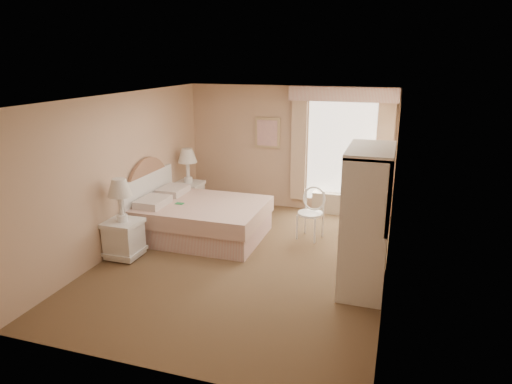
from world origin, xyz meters
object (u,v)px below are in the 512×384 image
(round_table, at_px, (373,199))
(armoire, at_px, (366,231))
(nightstand_near, at_px, (123,229))
(cafe_chair, at_px, (312,209))
(nightstand_far, at_px, (189,189))
(bed, at_px, (197,217))

(round_table, distance_m, armoire, 2.72)
(nightstand_near, height_order, cafe_chair, nightstand_near)
(armoire, bearing_deg, nightstand_far, 149.77)
(nightstand_far, distance_m, round_table, 3.63)
(nightstand_near, xyz_separation_m, round_table, (3.59, 2.88, -0.03))
(bed, relative_size, armoire, 1.10)
(bed, distance_m, round_table, 3.35)
(round_table, height_order, cafe_chair, cafe_chair)
(bed, bearing_deg, nightstand_near, -121.88)
(bed, xyz_separation_m, armoire, (2.93, -0.96, 0.45))
(nightstand_near, distance_m, round_table, 4.61)
(nightstand_near, distance_m, nightstand_far, 2.32)
(nightstand_near, bearing_deg, cafe_chair, 33.28)
(nightstand_far, distance_m, armoire, 4.24)
(armoire, bearing_deg, nightstand_near, -176.98)
(nightstand_far, height_order, armoire, armoire)
(nightstand_near, bearing_deg, armoire, 3.02)
(nightstand_far, height_order, cafe_chair, nightstand_far)
(nightstand_near, relative_size, armoire, 0.65)
(nightstand_near, xyz_separation_m, cafe_chair, (2.63, 1.73, 0.04))
(bed, height_order, cafe_chair, bed)
(round_table, xyz_separation_m, armoire, (0.06, -2.69, 0.36))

